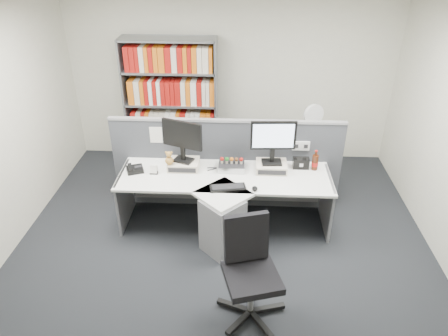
# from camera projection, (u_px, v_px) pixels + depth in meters

# --- Properties ---
(ground) EXTENTS (5.50, 5.50, 0.00)m
(ground) POSITION_uv_depth(u_px,v_px,m) (221.00, 266.00, 4.76)
(ground) COLOR #23262A
(ground) RESTS_ON ground
(room_shell) EXTENTS (5.04, 5.54, 2.72)m
(room_shell) POSITION_uv_depth(u_px,v_px,m) (220.00, 121.00, 3.87)
(room_shell) COLOR beige
(room_shell) RESTS_ON ground
(partition) EXTENTS (3.00, 0.08, 1.27)m
(partition) POSITION_uv_depth(u_px,v_px,m) (227.00, 163.00, 5.52)
(partition) COLOR #42444A
(partition) RESTS_ON ground
(desk) EXTENTS (2.60, 1.20, 0.72)m
(desk) POSITION_uv_depth(u_px,v_px,m) (224.00, 204.00, 5.05)
(desk) COLOR white
(desk) RESTS_ON ground
(monitor_riser_left) EXTENTS (0.38, 0.31, 0.10)m
(monitor_riser_left) POSITION_uv_depth(u_px,v_px,m) (184.00, 164.00, 5.25)
(monitor_riser_left) COLOR beige
(monitor_riser_left) RESTS_ON desk
(monitor_riser_right) EXTENTS (0.38, 0.31, 0.10)m
(monitor_riser_right) POSITION_uv_depth(u_px,v_px,m) (271.00, 167.00, 5.20)
(monitor_riser_right) COLOR beige
(monitor_riser_right) RESTS_ON desk
(monitor_left) EXTENTS (0.50, 0.24, 0.54)m
(monitor_left) POSITION_uv_depth(u_px,v_px,m) (182.00, 138.00, 5.07)
(monitor_left) COLOR black
(monitor_left) RESTS_ON monitor_riser_left
(monitor_right) EXTENTS (0.55, 0.19, 0.56)m
(monitor_right) POSITION_uv_depth(u_px,v_px,m) (273.00, 139.00, 5.01)
(monitor_right) COLOR black
(monitor_right) RESTS_ON monitor_riser_right
(desktop_pc) EXTENTS (0.32, 0.29, 0.08)m
(desktop_pc) POSITION_uv_depth(u_px,v_px,m) (232.00, 166.00, 5.24)
(desktop_pc) COLOR black
(desktop_pc) RESTS_ON desk
(figurines) EXTENTS (0.29, 0.05, 0.09)m
(figurines) POSITION_uv_depth(u_px,v_px,m) (232.00, 160.00, 5.18)
(figurines) COLOR beige
(figurines) RESTS_ON desktop_pc
(keyboard) EXTENTS (0.43, 0.22, 0.03)m
(keyboard) POSITION_uv_depth(u_px,v_px,m) (228.00, 187.00, 4.85)
(keyboard) COLOR black
(keyboard) RESTS_ON desk
(mouse) EXTENTS (0.06, 0.10, 0.04)m
(mouse) POSITION_uv_depth(u_px,v_px,m) (255.00, 189.00, 4.82)
(mouse) COLOR black
(mouse) RESTS_ON desk
(desk_phone) EXTENTS (0.25, 0.24, 0.08)m
(desk_phone) POSITION_uv_depth(u_px,v_px,m) (134.00, 169.00, 5.18)
(desk_phone) COLOR black
(desk_phone) RESTS_ON desk
(desk_calendar) EXTENTS (0.10, 0.07, 0.12)m
(desk_calendar) POSITION_uv_depth(u_px,v_px,m) (154.00, 170.00, 5.13)
(desk_calendar) COLOR black
(desk_calendar) RESTS_ON desk
(plush_toy) EXTENTS (0.10, 0.10, 0.18)m
(plush_toy) POSITION_uv_depth(u_px,v_px,m) (169.00, 159.00, 5.11)
(plush_toy) COLOR #AF7F3A
(plush_toy) RESTS_ON monitor_riser_left
(speaker) EXTENTS (0.20, 0.11, 0.13)m
(speaker) POSITION_uv_depth(u_px,v_px,m) (301.00, 163.00, 5.25)
(speaker) COLOR black
(speaker) RESTS_ON desk
(cola_bottle) EXTENTS (0.08, 0.08, 0.26)m
(cola_bottle) POSITION_uv_depth(u_px,v_px,m) (315.00, 162.00, 5.19)
(cola_bottle) COLOR #3F190A
(cola_bottle) RESTS_ON desk
(shelving_unit) EXTENTS (1.41, 0.40, 2.00)m
(shelving_unit) POSITION_uv_depth(u_px,v_px,m) (172.00, 106.00, 6.43)
(shelving_unit) COLOR gray
(shelving_unit) RESTS_ON ground
(filing_cabinet) EXTENTS (0.45, 0.61, 0.70)m
(filing_cabinet) POSITION_uv_depth(u_px,v_px,m) (308.00, 158.00, 6.26)
(filing_cabinet) COLOR gray
(filing_cabinet) RESTS_ON ground
(desk_fan) EXTENTS (0.30, 0.19, 0.51)m
(desk_fan) POSITION_uv_depth(u_px,v_px,m) (313.00, 117.00, 5.93)
(desk_fan) COLOR white
(desk_fan) RESTS_ON filing_cabinet
(office_chair) EXTENTS (0.69, 0.66, 1.04)m
(office_chair) POSITION_uv_depth(u_px,v_px,m) (250.00, 267.00, 3.96)
(office_chair) COLOR silver
(office_chair) RESTS_ON ground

